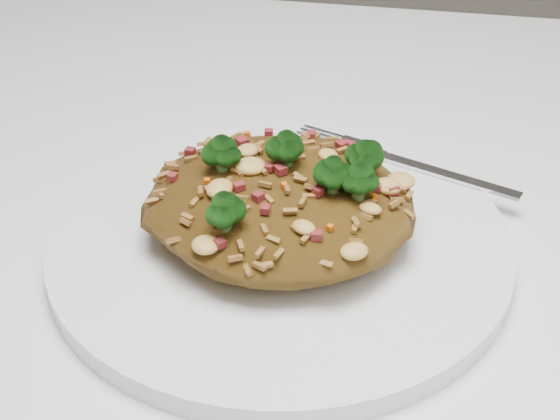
% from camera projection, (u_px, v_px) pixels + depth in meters
% --- Properties ---
extents(dining_table, '(1.20, 0.80, 0.75)m').
position_uv_depth(dining_table, '(324.00, 344.00, 0.53)').
color(dining_table, white).
rests_on(dining_table, ground).
extents(plate, '(0.27, 0.27, 0.01)m').
position_uv_depth(plate, '(280.00, 240.00, 0.47)').
color(plate, white).
rests_on(plate, dining_table).
extents(fried_rice, '(0.16, 0.14, 0.06)m').
position_uv_depth(fried_rice, '(281.00, 192.00, 0.45)').
color(fried_rice, brown).
rests_on(fried_rice, plate).
extents(fork, '(0.16, 0.07, 0.00)m').
position_uv_depth(fork, '(413.00, 165.00, 0.52)').
color(fork, silver).
rests_on(fork, plate).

